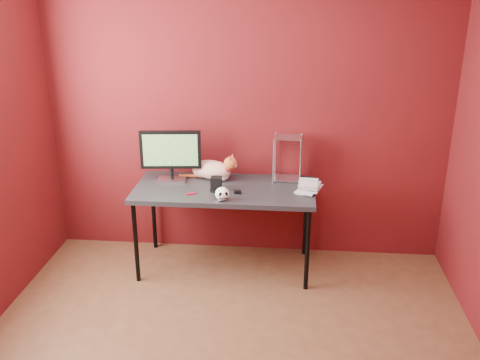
# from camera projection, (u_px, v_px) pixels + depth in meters

# --- Properties ---
(room) EXTENTS (3.52, 3.52, 2.61)m
(room) POSITION_uv_depth(u_px,v_px,m) (220.00, 162.00, 2.93)
(room) COLOR brown
(room) RESTS_ON ground
(desk) EXTENTS (1.50, 0.70, 0.75)m
(desk) POSITION_uv_depth(u_px,v_px,m) (224.00, 193.00, 4.48)
(desk) COLOR black
(desk) RESTS_ON ground
(monitor) EXTENTS (0.52, 0.19, 0.45)m
(monitor) POSITION_uv_depth(u_px,v_px,m) (171.00, 153.00, 4.53)
(monitor) COLOR #A9AAAE
(monitor) RESTS_ON desk
(cat) EXTENTS (0.52, 0.29, 0.25)m
(cat) POSITION_uv_depth(u_px,v_px,m) (212.00, 170.00, 4.63)
(cat) COLOR orange
(cat) RESTS_ON desk
(skull_mug) EXTENTS (0.11, 0.12, 0.11)m
(skull_mug) POSITION_uv_depth(u_px,v_px,m) (222.00, 194.00, 4.18)
(skull_mug) COLOR white
(skull_mug) RESTS_ON desk
(speaker) EXTENTS (0.11, 0.11, 0.12)m
(speaker) POSITION_uv_depth(u_px,v_px,m) (216.00, 185.00, 4.37)
(speaker) COLOR black
(speaker) RESTS_ON desk
(book_stack) EXTENTS (0.23, 0.26, 0.86)m
(book_stack) POSITION_uv_depth(u_px,v_px,m) (302.00, 140.00, 4.27)
(book_stack) COLOR beige
(book_stack) RESTS_ON desk
(wire_rack) EXTENTS (0.24, 0.20, 0.39)m
(wire_rack) POSITION_uv_depth(u_px,v_px,m) (288.00, 158.00, 4.58)
(wire_rack) COLOR #A9AAAE
(wire_rack) RESTS_ON desk
(pocket_knife) EXTENTS (0.07, 0.05, 0.01)m
(pocket_knife) POSITION_uv_depth(u_px,v_px,m) (191.00, 194.00, 4.32)
(pocket_knife) COLOR #B20D26
(pocket_knife) RESTS_ON desk
(black_gadget) EXTENTS (0.06, 0.04, 0.03)m
(black_gadget) POSITION_uv_depth(u_px,v_px,m) (238.00, 192.00, 4.33)
(black_gadget) COLOR black
(black_gadget) RESTS_ON desk
(washer) EXTENTS (0.05, 0.05, 0.00)m
(washer) POSITION_uv_depth(u_px,v_px,m) (218.00, 201.00, 4.19)
(washer) COLOR #A9AAAE
(washer) RESTS_ON desk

